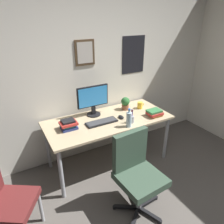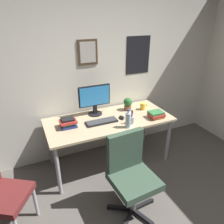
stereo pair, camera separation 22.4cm
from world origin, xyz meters
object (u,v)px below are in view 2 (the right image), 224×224
at_px(computer_mouse, 122,117).
at_px(water_bottle, 128,120).
at_px(potted_plant, 128,103).
at_px(coffee_mug_near, 143,106).
at_px(book_stack_right, 68,123).
at_px(keyboard, 102,122).
at_px(pen_cup, 132,120).
at_px(book_stack_left, 156,115).
at_px(office_chair, 130,171).
at_px(monitor, 95,99).

xyz_separation_m(computer_mouse, water_bottle, (-0.04, -0.25, 0.09)).
relative_size(water_bottle, potted_plant, 1.29).
height_order(computer_mouse, coffee_mug_near, coffee_mug_near).
bearing_deg(potted_plant, book_stack_right, -170.73).
bearing_deg(computer_mouse, keyboard, 178.75).
height_order(potted_plant, book_stack_right, potted_plant).
bearing_deg(computer_mouse, water_bottle, -98.43).
height_order(coffee_mug_near, pen_cup, pen_cup).
bearing_deg(book_stack_left, coffee_mug_near, 94.97).
height_order(computer_mouse, book_stack_right, book_stack_right).
relative_size(book_stack_left, book_stack_right, 1.00).
height_order(coffee_mug_near, book_stack_left, coffee_mug_near).
bearing_deg(pen_cup, water_bottle, -141.99).
xyz_separation_m(computer_mouse, coffee_mug_near, (0.43, 0.15, 0.03)).
distance_m(office_chair, pen_cup, 0.75).
bearing_deg(coffee_mug_near, computer_mouse, -161.27).
relative_size(office_chair, monitor, 2.07).
bearing_deg(keyboard, computer_mouse, -1.25).
distance_m(keyboard, potted_plant, 0.57).
height_order(office_chair, computer_mouse, office_chair).
bearing_deg(potted_plant, pen_cup, -111.21).
distance_m(office_chair, book_stack_left, 1.01).
bearing_deg(keyboard, office_chair, -89.03).
height_order(pen_cup, book_stack_left, pen_cup).
relative_size(office_chair, book_stack_left, 4.49).
bearing_deg(computer_mouse, office_chair, -109.80).
xyz_separation_m(water_bottle, potted_plant, (0.25, 0.48, -0.00)).
bearing_deg(book_stack_right, coffee_mug_near, 3.64).
xyz_separation_m(monitor, potted_plant, (0.50, -0.06, -0.13)).
relative_size(keyboard, book_stack_left, 2.03).
bearing_deg(pen_cup, monitor, 126.41).
bearing_deg(computer_mouse, book_stack_left, -20.24).
height_order(monitor, coffee_mug_near, monitor).
height_order(computer_mouse, water_bottle, water_bottle).
bearing_deg(book_stack_left, book_stack_right, 168.57).
distance_m(water_bottle, coffee_mug_near, 0.62).
bearing_deg(coffee_mug_near, pen_cup, -139.05).
distance_m(office_chair, monitor, 1.17).
xyz_separation_m(monitor, water_bottle, (0.25, -0.54, -0.13)).
relative_size(coffee_mug_near, book_stack_right, 0.55).
relative_size(potted_plant, book_stack_right, 0.92).
bearing_deg(water_bottle, book_stack_right, 155.03).
bearing_deg(office_chair, monitor, 90.18).
relative_size(keyboard, coffee_mug_near, 3.68).
distance_m(potted_plant, book_stack_right, 0.96).
xyz_separation_m(pen_cup, book_stack_left, (0.40, 0.01, -0.01)).
bearing_deg(water_bottle, coffee_mug_near, 40.39).
bearing_deg(book_stack_right, computer_mouse, -5.61).
height_order(water_bottle, potted_plant, water_bottle).
relative_size(computer_mouse, coffee_mug_near, 0.94).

